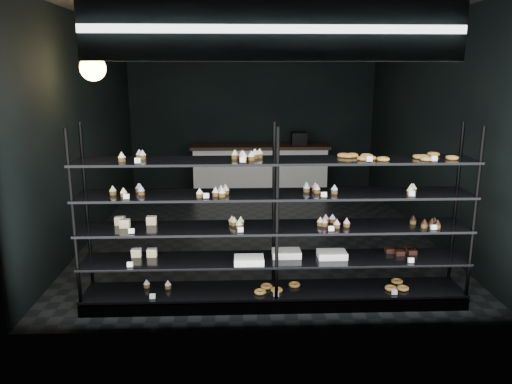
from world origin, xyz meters
TOP-DOWN VIEW (x-y plane):
  - room at (0.00, 0.00)m, footprint 5.01×6.01m
  - display_shelf at (0.03, -2.45)m, footprint 4.00×0.50m
  - signage at (0.00, -2.93)m, footprint 3.30×0.05m
  - pendant_lamp at (-2.00, -1.26)m, footprint 0.30×0.30m
  - service_counter at (0.15, 2.50)m, footprint 2.73×0.65m

SIDE VIEW (x-z plane):
  - service_counter at x=0.15m, z-range -0.11..1.12m
  - display_shelf at x=0.03m, z-range -0.33..1.58m
  - room at x=0.00m, z-range 0.00..3.20m
  - pendant_lamp at x=-2.00m, z-range 2.01..2.89m
  - signage at x=0.00m, z-range 2.50..3.00m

